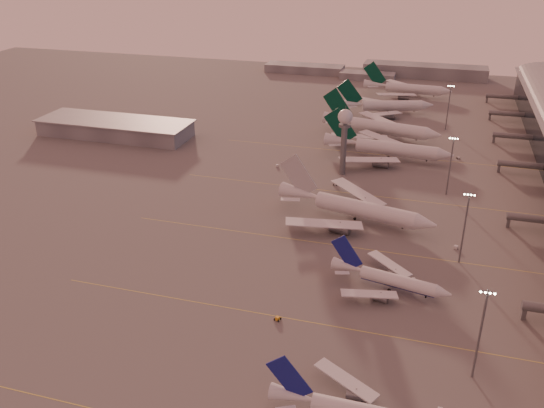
# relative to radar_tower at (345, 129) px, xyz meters

# --- Properties ---
(ground) EXTENTS (700.00, 700.00, 0.00)m
(ground) POSITION_rel_radar_tower_xyz_m (-5.00, -120.00, -20.95)
(ground) COLOR #555352
(ground) RESTS_ON ground
(taxiway_markings) EXTENTS (180.00, 185.25, 0.02)m
(taxiway_markings) POSITION_rel_radar_tower_xyz_m (25.00, -64.00, -20.94)
(taxiway_markings) COLOR gold
(taxiway_markings) RESTS_ON ground
(hangar) EXTENTS (82.00, 27.00, 8.50)m
(hangar) POSITION_rel_radar_tower_xyz_m (-125.00, 20.00, -16.63)
(hangar) COLOR slate
(hangar) RESTS_ON ground
(radar_tower) EXTENTS (6.40, 6.40, 31.10)m
(radar_tower) POSITION_rel_radar_tower_xyz_m (0.00, 0.00, 0.00)
(radar_tower) COLOR slate
(radar_tower) RESTS_ON ground
(mast_a) EXTENTS (3.60, 0.56, 25.00)m
(mast_a) POSITION_rel_radar_tower_xyz_m (53.00, -120.00, -7.21)
(mast_a) COLOR slate
(mast_a) RESTS_ON ground
(mast_b) EXTENTS (3.60, 0.56, 25.00)m
(mast_b) POSITION_rel_radar_tower_xyz_m (50.00, -65.00, -7.21)
(mast_b) COLOR slate
(mast_b) RESTS_ON ground
(mast_c) EXTENTS (3.60, 0.56, 25.00)m
(mast_c) POSITION_rel_radar_tower_xyz_m (45.00, -10.00, -7.21)
(mast_c) COLOR slate
(mast_c) RESTS_ON ground
(mast_d) EXTENTS (3.60, 0.56, 25.00)m
(mast_d) POSITION_rel_radar_tower_xyz_m (43.00, 80.00, -7.21)
(mast_d) COLOR slate
(mast_d) RESTS_ON ground
(distant_horizon) EXTENTS (165.00, 37.50, 9.00)m
(distant_horizon) POSITION_rel_radar_tower_xyz_m (-2.38, 205.14, -17.06)
(distant_horizon) COLOR slate
(distant_horizon) RESTS_ON ground
(narrowbody_mid) EXTENTS (37.13, 29.34, 14.66)m
(narrowbody_mid) POSITION_rel_radar_tower_xyz_m (29.65, -87.49, -17.98)
(narrowbody_mid) COLOR silver
(narrowbody_mid) RESTS_ON ground
(widebody_white) EXTENTS (61.24, 48.53, 21.89)m
(widebody_white) POSITION_rel_radar_tower_xyz_m (12.48, -44.35, -17.15)
(widebody_white) COLOR silver
(widebody_white) RESTS_ON ground
(greentail_a) EXTENTS (62.20, 50.07, 22.59)m
(greentail_a) POSITION_rel_radar_tower_xyz_m (17.14, 24.97, -16.96)
(greentail_a) COLOR silver
(greentail_a) RESTS_ON ground
(greentail_b) EXTENTS (64.08, 51.27, 23.51)m
(greentail_b) POSITION_rel_radar_tower_xyz_m (10.14, 56.45, -16.80)
(greentail_b) COLOR silver
(greentail_b) RESTS_ON ground
(greentail_c) EXTENTS (56.21, 44.73, 21.03)m
(greentail_c) POSITION_rel_radar_tower_xyz_m (7.87, 102.12, -17.23)
(greentail_c) COLOR silver
(greentail_c) RESTS_ON ground
(greentail_d) EXTENTS (58.55, 47.19, 21.26)m
(greentail_d) POSITION_rel_radar_tower_xyz_m (16.95, 148.40, -17.19)
(greentail_d) COLOR silver
(greentail_d) RESTS_ON ground
(gsv_catering_a) EXTENTS (5.64, 2.77, 4.58)m
(gsv_catering_a) POSITION_rel_radar_tower_xyz_m (46.08, -134.20, -18.66)
(gsv_catering_a) COLOR silver
(gsv_catering_a) RESTS_ON ground
(gsv_tug_mid) EXTENTS (4.02, 3.12, 1.01)m
(gsv_tug_mid) POSITION_rel_radar_tower_xyz_m (1.80, -111.68, -20.43)
(gsv_tug_mid) COLOR orange
(gsv_tug_mid) RESTS_ON ground
(gsv_truck_b) EXTENTS (5.55, 3.33, 2.11)m
(gsv_truck_b) POSITION_rel_radar_tower_xyz_m (36.93, -80.62, -19.87)
(gsv_truck_b) COLOR silver
(gsv_truck_b) RESTS_ON ground
(gsv_truck_c) EXTENTS (4.97, 3.26, 1.89)m
(gsv_truck_c) POSITION_rel_radar_tower_xyz_m (-5.61, -52.86, -19.99)
(gsv_truck_c) COLOR silver
(gsv_truck_c) RESTS_ON ground
(gsv_catering_b) EXTENTS (6.09, 3.94, 4.61)m
(gsv_catering_b) POSITION_rel_radar_tower_xyz_m (49.18, -56.17, -18.64)
(gsv_catering_b) COLOR silver
(gsv_catering_b) RESTS_ON ground
(gsv_tug_far) EXTENTS (2.82, 4.07, 1.07)m
(gsv_tug_far) POSITION_rel_radar_tower_xyz_m (-0.52, -13.39, -20.40)
(gsv_tug_far) COLOR silver
(gsv_tug_far) RESTS_ON ground
(gsv_truck_d) EXTENTS (3.04, 5.96, 2.30)m
(gsv_truck_d) POSITION_rel_radar_tower_xyz_m (-30.31, 0.68, -19.78)
(gsv_truck_d) COLOR silver
(gsv_truck_d) RESTS_ON ground
(gsv_tug_hangar) EXTENTS (3.61, 2.82, 0.90)m
(gsv_tug_hangar) POSITION_rel_radar_tower_xyz_m (49.78, 34.40, -20.48)
(gsv_tug_hangar) COLOR silver
(gsv_tug_hangar) RESTS_ON ground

